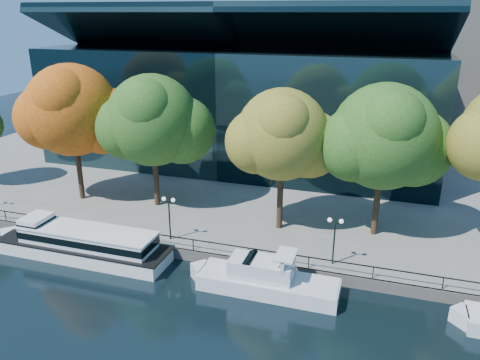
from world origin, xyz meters
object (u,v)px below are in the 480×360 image
(lamp_1, at_px, (169,209))
(lamp_2, at_px, (335,231))
(tree_4, at_px, (386,139))
(tree_1, at_px, (74,112))
(tree_2, at_px, (154,122))
(tour_boat, at_px, (79,242))
(cruiser_near, at_px, (262,278))
(tree_3, at_px, (284,137))

(lamp_1, height_order, lamp_2, same)
(tree_4, bearing_deg, lamp_2, -115.25)
(tree_1, xyz_separation_m, lamp_2, (27.88, -5.98, -6.60))
(tree_2, xyz_separation_m, tree_4, (22.28, -0.16, 0.12))
(tour_boat, relative_size, tree_1, 1.18)
(tree_4, bearing_deg, tour_boat, -157.38)
(cruiser_near, height_order, lamp_2, lamp_2)
(tour_boat, relative_size, lamp_2, 4.28)
(cruiser_near, relative_size, lamp_2, 2.97)
(tree_4, bearing_deg, tree_1, -178.77)
(tree_3, relative_size, lamp_1, 3.28)
(tree_2, xyz_separation_m, tree_3, (13.62, -1.53, -0.02))
(lamp_2, bearing_deg, tree_4, 64.75)
(tree_1, xyz_separation_m, tree_2, (8.74, 0.83, -0.64))
(tree_4, bearing_deg, tree_2, 179.59)
(cruiser_near, height_order, tree_3, tree_3)
(tree_1, distance_m, lamp_1, 16.06)
(tree_1, xyz_separation_m, tree_4, (31.02, 0.67, -0.52))
(tree_2, relative_size, tree_3, 1.04)
(tour_boat, xyz_separation_m, cruiser_near, (16.73, -0.40, -0.31))
(lamp_1, xyz_separation_m, lamp_2, (14.52, 0.00, 0.00))
(tree_2, bearing_deg, cruiser_near, -37.19)
(lamp_1, bearing_deg, tree_4, 20.65)
(cruiser_near, xyz_separation_m, lamp_1, (-9.67, 4.04, 2.90))
(tree_4, bearing_deg, tree_3, -170.99)
(tree_2, xyz_separation_m, lamp_2, (19.15, -6.81, -5.95))
(cruiser_near, height_order, lamp_1, lamp_1)
(tree_3, bearing_deg, lamp_2, -43.66)
(tour_boat, height_order, tree_1, tree_1)
(tree_1, distance_m, tree_3, 22.37)
(tree_1, xyz_separation_m, lamp_1, (13.37, -5.98, -6.60))
(tree_2, distance_m, lamp_1, 10.16)
(tour_boat, xyz_separation_m, tree_1, (-6.31, 9.63, 9.19))
(tree_2, bearing_deg, lamp_2, -19.58)
(cruiser_near, xyz_separation_m, tree_2, (-14.30, 10.85, 8.86))
(tree_3, bearing_deg, tree_2, 173.57)
(tree_2, bearing_deg, tree_3, -6.43)
(cruiser_near, bearing_deg, tree_2, 142.81)
(tree_1, bearing_deg, cruiser_near, -23.51)
(tour_boat, height_order, tree_2, tree_2)
(tree_2, relative_size, tree_4, 0.99)
(tour_boat, distance_m, tree_3, 20.24)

